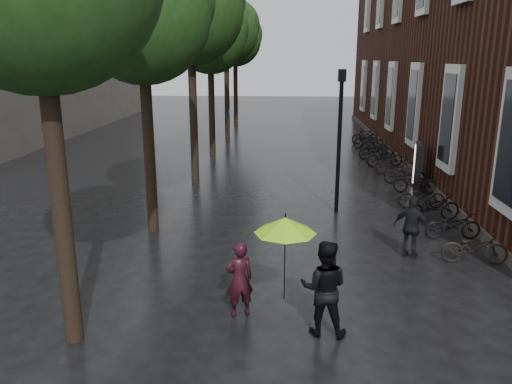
# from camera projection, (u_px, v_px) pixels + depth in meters

# --- Properties ---
(ground) EXTENTS (120.00, 120.00, 0.00)m
(ground) POSITION_uv_depth(u_px,v_px,m) (293.00, 381.00, 8.01)
(ground) COLOR black
(brick_building) EXTENTS (10.20, 33.20, 12.00)m
(brick_building) POSITION_uv_depth(u_px,v_px,m) (503.00, 37.00, 24.58)
(brick_building) COLOR #38160F
(brick_building) RESTS_ON ground
(street_trees) EXTENTS (4.33, 34.03, 8.91)m
(street_trees) POSITION_uv_depth(u_px,v_px,m) (201.00, 26.00, 21.91)
(street_trees) COLOR black
(street_trees) RESTS_ON ground
(person_burgundy) EXTENTS (0.67, 0.57, 1.56)m
(person_burgundy) POSITION_uv_depth(u_px,v_px,m) (239.00, 279.00, 9.87)
(person_burgundy) COLOR #320D18
(person_burgundy) RESTS_ON ground
(person_black) EXTENTS (0.98, 0.81, 1.84)m
(person_black) POSITION_uv_depth(u_px,v_px,m) (324.00, 288.00, 9.19)
(person_black) COLOR black
(person_black) RESTS_ON ground
(lime_umbrella) EXTENTS (1.17, 1.17, 1.71)m
(lime_umbrella) POSITION_uv_depth(u_px,v_px,m) (285.00, 225.00, 9.11)
(lime_umbrella) COLOR black
(lime_umbrella) RESTS_ON ground
(pedestrian_walking) EXTENTS (1.03, 0.84, 1.64)m
(pedestrian_walking) POSITION_uv_depth(u_px,v_px,m) (412.00, 227.00, 12.79)
(pedestrian_walking) COLOR black
(pedestrian_walking) RESTS_ON ground
(parked_bicycles) EXTENTS (2.13, 18.50, 0.94)m
(parked_bicycles) POSITION_uv_depth(u_px,v_px,m) (397.00, 169.00, 21.13)
(parked_bicycles) COLOR black
(parked_bicycles) RESTS_ON ground
(ad_lightbox) EXTENTS (0.27, 1.18, 1.77)m
(ad_lightbox) POSITION_uv_depth(u_px,v_px,m) (417.00, 166.00, 19.65)
(ad_lightbox) COLOR black
(ad_lightbox) RESTS_ON ground
(lamp_post) EXTENTS (0.24, 0.24, 4.67)m
(lamp_post) POSITION_uv_depth(u_px,v_px,m) (340.00, 128.00, 16.00)
(lamp_post) COLOR black
(lamp_post) RESTS_ON ground
(cycle_sign) EXTENTS (0.13, 0.45, 2.50)m
(cycle_sign) POSITION_uv_depth(u_px,v_px,m) (228.00, 126.00, 25.22)
(cycle_sign) COLOR #262628
(cycle_sign) RESTS_ON ground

